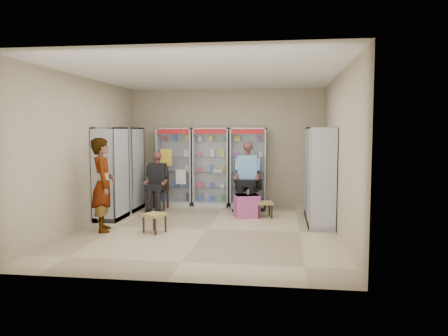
# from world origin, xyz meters

# --- Properties ---
(floor) EXTENTS (6.00, 6.00, 0.00)m
(floor) POSITION_xyz_m (0.00, 0.00, 0.00)
(floor) COLOR tan
(floor) RESTS_ON ground
(room_shell) EXTENTS (5.02, 6.02, 3.01)m
(room_shell) POSITION_xyz_m (0.00, 0.00, 1.97)
(room_shell) COLOR tan
(room_shell) RESTS_ON ground
(cabinet_back_left) EXTENTS (0.90, 0.50, 2.00)m
(cabinet_back_left) POSITION_xyz_m (-1.30, 2.73, 1.00)
(cabinet_back_left) COLOR #AEB2B6
(cabinet_back_left) RESTS_ON floor
(cabinet_back_mid) EXTENTS (0.90, 0.50, 2.00)m
(cabinet_back_mid) POSITION_xyz_m (-0.35, 2.73, 1.00)
(cabinet_back_mid) COLOR #9DA0A4
(cabinet_back_mid) RESTS_ON floor
(cabinet_back_right) EXTENTS (0.90, 0.50, 2.00)m
(cabinet_back_right) POSITION_xyz_m (0.60, 2.73, 1.00)
(cabinet_back_right) COLOR #B0B4B8
(cabinet_back_right) RESTS_ON floor
(cabinet_right_far) EXTENTS (0.90, 0.50, 2.00)m
(cabinet_right_far) POSITION_xyz_m (2.23, 1.60, 1.00)
(cabinet_right_far) COLOR #B2B5BA
(cabinet_right_far) RESTS_ON floor
(cabinet_right_near) EXTENTS (0.90, 0.50, 2.00)m
(cabinet_right_near) POSITION_xyz_m (2.23, 0.50, 1.00)
(cabinet_right_near) COLOR #A3A4AA
(cabinet_right_near) RESTS_ON floor
(cabinet_left_far) EXTENTS (0.90, 0.50, 2.00)m
(cabinet_left_far) POSITION_xyz_m (-2.23, 1.80, 1.00)
(cabinet_left_far) COLOR #B8BBC0
(cabinet_left_far) RESTS_ON floor
(cabinet_left_near) EXTENTS (0.90, 0.50, 2.00)m
(cabinet_left_near) POSITION_xyz_m (-2.23, 0.70, 1.00)
(cabinet_left_near) COLOR silver
(cabinet_left_near) RESTS_ON floor
(wooden_chair) EXTENTS (0.42, 0.42, 0.94)m
(wooden_chair) POSITION_xyz_m (-1.55, 2.00, 0.47)
(wooden_chair) COLOR #321D13
(wooden_chair) RESTS_ON floor
(seated_customer) EXTENTS (0.44, 0.60, 1.34)m
(seated_customer) POSITION_xyz_m (-1.55, 1.95, 0.67)
(seated_customer) COLOR black
(seated_customer) RESTS_ON floor
(office_chair) EXTENTS (0.68, 0.68, 1.23)m
(office_chair) POSITION_xyz_m (0.65, 2.02, 0.61)
(office_chair) COLOR black
(office_chair) RESTS_ON floor
(seated_shopkeeper) EXTENTS (0.53, 0.72, 1.56)m
(seated_shopkeeper) POSITION_xyz_m (0.65, 1.97, 0.78)
(seated_shopkeeper) COLOR #77BEED
(seated_shopkeeper) RESTS_ON floor
(pink_trunk) EXTENTS (0.64, 0.63, 0.50)m
(pink_trunk) POSITION_xyz_m (0.67, 1.35, 0.25)
(pink_trunk) COLOR #9E3F73
(pink_trunk) RESTS_ON floor
(tea_glass) EXTENTS (0.07, 0.07, 0.10)m
(tea_glass) POSITION_xyz_m (0.70, 1.38, 0.55)
(tea_glass) COLOR #601608
(tea_glass) RESTS_ON pink_trunk
(woven_stool_a) EXTENTS (0.42, 0.42, 0.35)m
(woven_stool_a) POSITION_xyz_m (1.07, 1.34, 0.18)
(woven_stool_a) COLOR #A47C45
(woven_stool_a) RESTS_ON floor
(woven_stool_b) EXTENTS (0.48, 0.48, 0.37)m
(woven_stool_b) POSITION_xyz_m (-0.94, -0.39, 0.18)
(woven_stool_b) COLOR #AE7B49
(woven_stool_b) RESTS_ON floor
(standing_man) EXTENTS (0.65, 0.77, 1.80)m
(standing_man) POSITION_xyz_m (-1.95, -0.40, 0.90)
(standing_man) COLOR #9C9C9F
(standing_man) RESTS_ON floor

